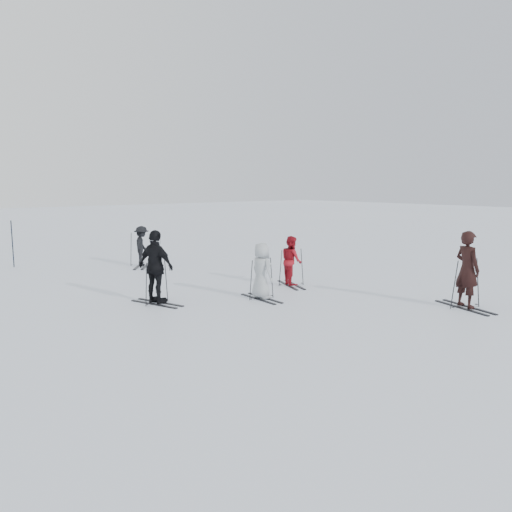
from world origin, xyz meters
The scene contains 12 objects.
ground centered at (0.00, 0.00, 0.00)m, with size 120.00×120.00×0.00m, color silver.
skier_near_dark centered at (2.65, -4.27, 0.98)m, with size 0.72×0.47×1.96m, color black.
skier_red centered at (1.16, 0.66, 0.77)m, with size 0.74×0.58×1.53m, color maroon.
skier_grey centered at (-0.77, -0.18, 0.77)m, with size 0.75×0.49×1.54m, color #A1A7AB.
skier_uphill_left centered at (-3.29, 1.15, 0.97)m, with size 1.14×0.47×1.94m, color black.
skier_uphill_far centered at (-0.79, 7.00, 0.76)m, with size 0.99×0.57×1.53m, color black.
skis_near_dark centered at (2.65, -4.27, 0.65)m, with size 0.95×1.79×1.31m, color black, non-canonical shape.
skis_red centered at (1.16, 0.66, 0.59)m, with size 0.86×1.63×1.19m, color black, non-canonical shape.
skis_grey centered at (-0.77, -0.18, 0.58)m, with size 0.84×1.59×1.16m, color black, non-canonical shape.
skis_uphill_left centered at (-3.29, 1.15, 0.60)m, with size 0.88×1.66×1.21m, color black, non-canonical shape.
skis_uphill_far centered at (-0.79, 7.00, 0.68)m, with size 0.99×1.86×1.36m, color black, non-canonical shape.
piste_marker centered at (-4.71, 9.90, 0.89)m, with size 0.04×0.04×1.79m, color black.
Camera 1 is at (-9.44, -10.55, 3.17)m, focal length 35.00 mm.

